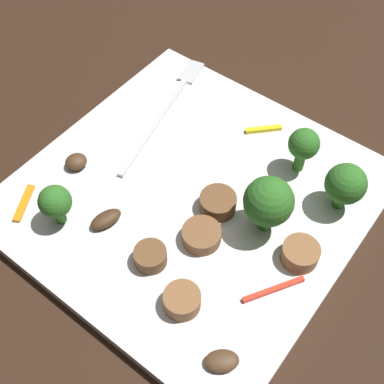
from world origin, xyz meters
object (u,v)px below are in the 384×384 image
broccoli_floret_2 (346,184)px  sausage_slice_0 (301,252)px  pepper_strip_2 (274,289)px  plate (192,196)px  broccoli_floret_1 (304,145)px  pepper_strip_0 (24,203)px  broccoli_floret_0 (55,202)px  fork (168,105)px  sausage_slice_3 (202,235)px  mushroom_1 (222,361)px  pepper_strip_1 (264,129)px  broccoli_floret_3 (269,202)px  sausage_slice_4 (182,300)px  mushroom_0 (76,162)px  mushroom_2 (106,219)px  sausage_slice_2 (150,256)px  sausage_slice_1 (219,202)px

broccoli_floret_2 → sausage_slice_0: 0.07m
pepper_strip_2 → plate: bearing=71.1°
broccoli_floret_1 → pepper_strip_0: 0.26m
broccoli_floret_0 → broccoli_floret_1: bearing=-37.2°
broccoli_floret_0 → pepper_strip_0: bearing=102.9°
fork → sausage_slice_3: 0.17m
mushroom_1 → pepper_strip_1: size_ratio=0.70×
broccoli_floret_3 → sausage_slice_0: (-0.01, -0.04, -0.03)m
sausage_slice_4 → broccoli_floret_2: bearing=-17.8°
fork → broccoli_floret_3: bearing=-125.3°
broccoli_floret_2 → mushroom_0: size_ratio=2.38×
plate → mushroom_2: bearing=151.3°
broccoli_floret_3 → mushroom_2: (-0.08, 0.11, -0.03)m
broccoli_floret_3 → sausage_slice_2: bearing=146.9°
plate → sausage_slice_3: bearing=-133.3°
sausage_slice_1 → pepper_strip_2: 0.09m
broccoli_floret_1 → mushroom_2: 0.19m
fork → mushroom_2: 0.15m
broccoli_floret_1 → sausage_slice_4: size_ratio=1.64×
broccoli_floret_3 → pepper_strip_0: (-0.11, 0.19, -0.04)m
sausage_slice_3 → pepper_strip_1: (0.14, 0.03, -0.00)m
sausage_slice_1 → pepper_strip_2: bearing=-115.4°
sausage_slice_0 → broccoli_floret_1: bearing=31.7°
sausage_slice_2 → sausage_slice_3: 0.05m
broccoli_floret_2 → sausage_slice_4: 0.17m
sausage_slice_3 → mushroom_2: sausage_slice_3 is taller
pepper_strip_1 → fork: bearing=107.9°
sausage_slice_2 → sausage_slice_4: same height
broccoli_floret_0 → mushroom_2: 0.05m
pepper_strip_0 → pepper_strip_1: size_ratio=1.07×
broccoli_floret_1 → pepper_strip_2: bearing=-158.0°
sausage_slice_0 → sausage_slice_3: bearing=116.1°
fork → pepper_strip_0: same height
mushroom_1 → pepper_strip_1: (0.22, 0.10, -0.00)m
broccoli_floret_3 → sausage_slice_1: 0.05m
plate → pepper_strip_1: size_ratio=8.01×
sausage_slice_0 → mushroom_2: (-0.07, 0.15, -0.00)m
pepper_strip_2 → pepper_strip_0: bearing=106.2°
broccoli_floret_3 → mushroom_1: 0.13m
broccoli_floret_1 → broccoli_floret_2: same height
sausage_slice_0 → mushroom_1: 0.11m
sausage_slice_4 → mushroom_2: sausage_slice_4 is taller
pepper_strip_2 → broccoli_floret_1: bearing=22.0°
plate → mushroom_0: mushroom_0 is taller
sausage_slice_1 → pepper_strip_1: sausage_slice_1 is taller
sausage_slice_1 → mushroom_0: size_ratio=1.59×
broccoli_floret_1 → plate: bearing=143.4°
mushroom_0 → sausage_slice_0: bearing=-78.6°
sausage_slice_2 → broccoli_floret_3: bearing=-33.1°
plate → broccoli_floret_3: (0.01, -0.07, 0.04)m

